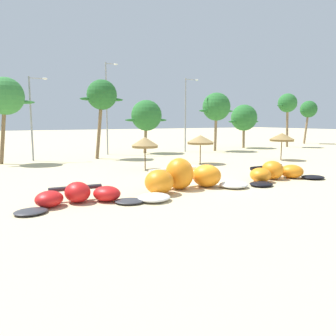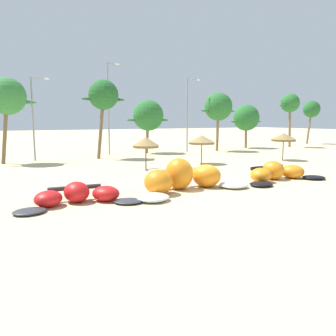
{
  "view_description": "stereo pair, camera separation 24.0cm",
  "coord_description": "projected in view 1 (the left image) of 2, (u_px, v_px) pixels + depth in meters",
  "views": [
    {
      "loc": [
        -12.73,
        -17.89,
        4.2
      ],
      "look_at": [
        -1.67,
        2.0,
        1.0
      ],
      "focal_mm": 36.63,
      "sensor_mm": 36.0,
      "label": 1
    },
    {
      "loc": [
        -12.52,
        -18.0,
        4.2
      ],
      "look_at": [
        -1.67,
        2.0,
        1.0
      ],
      "focal_mm": 36.63,
      "sensor_mm": 36.0,
      "label": 2
    }
  ],
  "objects": [
    {
      "name": "lamppost_west_center",
      "position": [
        33.0,
        114.0,
        34.87
      ],
      "size": [
        1.91,
        0.24,
        8.54
      ],
      "color": "gray",
      "rests_on": "ground"
    },
    {
      "name": "palm_rightmost",
      "position": [
        309.0,
        110.0,
        60.68
      ],
      "size": [
        4.42,
        2.95,
        7.57
      ],
      "color": "#7F6647",
      "rests_on": "ground"
    },
    {
      "name": "beach_umbrella_near_van",
      "position": [
        145.0,
        142.0,
        28.93
      ],
      "size": [
        2.29,
        2.29,
        2.78
      ],
      "color": "brown",
      "rests_on": "ground"
    },
    {
      "name": "beach_umbrella_near_palms",
      "position": [
        282.0,
        137.0,
        35.84
      ],
      "size": [
        2.59,
        2.59,
        2.84
      ],
      "color": "brown",
      "rests_on": "ground"
    },
    {
      "name": "kite_left",
      "position": [
        184.0,
        178.0,
        20.52
      ],
      "size": [
        8.19,
        4.19,
        1.91
      ],
      "color": "white",
      "rests_on": "ground"
    },
    {
      "name": "kite_far_left",
      "position": [
        79.0,
        196.0,
        17.24
      ],
      "size": [
        6.53,
        3.15,
        1.06
      ],
      "color": "#333338",
      "rests_on": "ground"
    },
    {
      "name": "palm_center_left",
      "position": [
        146.0,
        116.0,
        43.25
      ],
      "size": [
        5.81,
        3.87,
        6.7
      ],
      "color": "#7F6647",
      "rests_on": "ground"
    },
    {
      "name": "ground_plane",
      "position": [
        206.0,
        185.0,
        22.19
      ],
      "size": [
        260.0,
        260.0,
        0.0
      ],
      "primitive_type": "plane",
      "color": "beige"
    },
    {
      "name": "palm_left",
      "position": [
        5.0,
        97.0,
        32.35
      ],
      "size": [
        5.32,
        3.55,
        8.22
      ],
      "color": "brown",
      "rests_on": "ground"
    },
    {
      "name": "lamppost_east_center",
      "position": [
        107.0,
        105.0,
        41.08
      ],
      "size": [
        1.61,
        0.24,
        10.97
      ],
      "color": "gray",
      "rests_on": "ground"
    },
    {
      "name": "kite_left_of_center",
      "position": [
        276.0,
        173.0,
        24.1
      ],
      "size": [
        7.17,
        3.31,
        1.32
      ],
      "color": "black",
      "rests_on": "ground"
    },
    {
      "name": "palm_left_of_gap",
      "position": [
        102.0,
        96.0,
        36.81
      ],
      "size": [
        4.84,
        3.23,
        8.5
      ],
      "color": "brown",
      "rests_on": "ground"
    },
    {
      "name": "palm_right",
      "position": [
        287.0,
        104.0,
        52.79
      ],
      "size": [
        4.33,
        2.89,
        8.25
      ],
      "color": "#7F6647",
      "rests_on": "ground"
    },
    {
      "name": "lamppost_east",
      "position": [
        187.0,
        111.0,
        44.99
      ],
      "size": [
        2.09,
        0.24,
        9.58
      ],
      "color": "gray",
      "rests_on": "ground"
    },
    {
      "name": "beach_umbrella_middle",
      "position": [
        200.0,
        140.0,
        32.84
      ],
      "size": [
        2.6,
        2.6,
        2.76
      ],
      "color": "brown",
      "rests_on": "ground"
    },
    {
      "name": "palm_center_right",
      "position": [
        216.0,
        107.0,
        46.09
      ],
      "size": [
        5.63,
        3.76,
        7.84
      ],
      "color": "#7F6647",
      "rests_on": "ground"
    },
    {
      "name": "palm_right_of_gap",
      "position": [
        244.0,
        118.0,
        51.33
      ],
      "size": [
        5.85,
        3.9,
        6.49
      ],
      "color": "#7F6647",
      "rests_on": "ground"
    }
  ]
}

